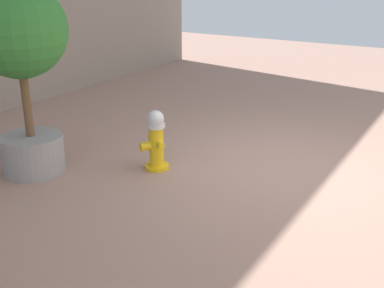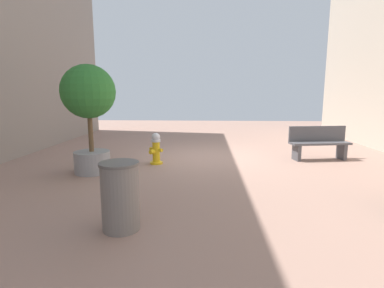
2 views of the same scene
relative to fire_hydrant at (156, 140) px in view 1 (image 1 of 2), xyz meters
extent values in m
plane|color=#9E7A6B|center=(-1.44, -0.91, -0.42)|extent=(23.40, 23.40, 0.00)
cylinder|color=gold|center=(0.00, -0.01, -0.39)|extent=(0.34, 0.34, 0.05)
cylinder|color=gold|center=(0.00, -0.01, -0.09)|extent=(0.20, 0.20, 0.55)
cylinder|color=silver|center=(0.00, -0.01, 0.21)|extent=(0.25, 0.25, 0.06)
sphere|color=silver|center=(0.00, -0.01, 0.31)|extent=(0.23, 0.23, 0.23)
cylinder|color=gold|center=(-0.13, 0.07, -0.03)|extent=(0.16, 0.15, 0.09)
cylinder|color=gold|center=(0.12, -0.08, -0.03)|extent=(0.16, 0.15, 0.09)
cylinder|color=gold|center=(0.08, 0.13, -0.07)|extent=(0.17, 0.18, 0.12)
cylinder|color=gray|center=(1.38, 0.96, -0.16)|extent=(0.84, 0.84, 0.52)
cylinder|color=brown|center=(1.38, 0.96, 0.62)|extent=(0.11, 0.11, 1.04)
sphere|color=#2D722D|center=(1.38, 0.96, 1.51)|extent=(1.24, 1.24, 1.24)
camera|label=1|loc=(-3.66, 5.02, 2.25)|focal=44.90mm
camera|label=2|loc=(-1.35, 7.81, 1.48)|focal=27.88mm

